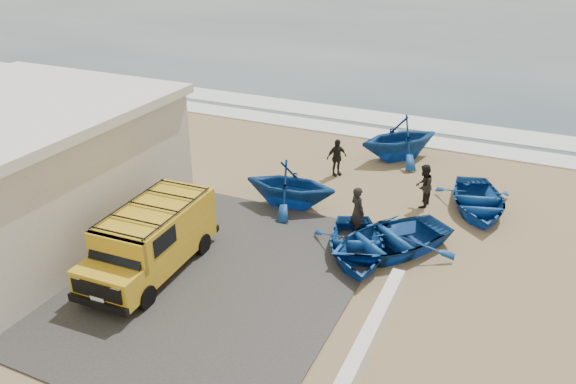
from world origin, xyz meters
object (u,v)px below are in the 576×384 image
(van, at_px, (152,238))
(fisherman_middle, at_px, (424,186))
(boat_mid_left, at_px, (290,184))
(fisherman_back, at_px, (337,157))
(boat_far_left, at_px, (400,138))
(boat_mid_right, at_px, (478,201))
(building, at_px, (8,169))
(boat_near_left, at_px, (356,246))
(parapet, at_px, (366,342))
(boat_near_right, at_px, (388,239))
(fisherman_front, at_px, (357,211))

(van, relative_size, fisherman_middle, 2.96)
(boat_mid_left, relative_size, fisherman_back, 2.16)
(van, distance_m, boat_far_left, 12.38)
(boat_mid_right, bearing_deg, building, -166.99)
(van, xyz_separation_m, boat_near_left, (5.20, 3.17, -0.71))
(fisherman_back, bearing_deg, boat_mid_left, -150.18)
(parapet, xyz_separation_m, boat_near_right, (-0.76, 4.68, 0.16))
(boat_mid_right, distance_m, fisherman_front, 4.85)
(boat_near_left, xyz_separation_m, boat_far_left, (-0.86, 8.42, 0.60))
(building, height_order, boat_far_left, building)
(building, xyz_separation_m, boat_far_left, (10.05, 11.39, -1.19))
(van, relative_size, boat_far_left, 1.29)
(parapet, height_order, fisherman_back, fisherman_back)
(boat_mid_left, xyz_separation_m, fisherman_back, (0.55, 3.35, -0.10))
(parapet, relative_size, boat_near_left, 1.66)
(boat_far_left, relative_size, fisherman_front, 2.15)
(boat_near_right, xyz_separation_m, fisherman_back, (-3.54, 4.93, 0.34))
(boat_near_right, height_order, boat_mid_left, boat_mid_left)
(building, height_order, parapet, building)
(boat_near_left, relative_size, boat_mid_right, 0.95)
(fisherman_front, bearing_deg, boat_near_left, 145.27)
(van, bearing_deg, boat_mid_left, 68.35)
(building, xyz_separation_m, fisherman_front, (10.49, 4.29, -1.30))
(boat_far_left, bearing_deg, building, -89.76)
(building, bearing_deg, boat_far_left, 48.58)
(boat_near_left, bearing_deg, fisherman_front, 85.34)
(fisherman_middle, xyz_separation_m, fisherman_back, (-3.81, 1.34, -0.03))
(fisherman_middle, height_order, fisherman_back, fisherman_middle)
(boat_near_left, xyz_separation_m, boat_mid_right, (2.98, 4.73, 0.02))
(van, bearing_deg, parapet, -8.91)
(van, relative_size, boat_mid_left, 1.43)
(boat_mid_left, distance_m, fisherman_back, 3.39)
(boat_near_right, bearing_deg, boat_mid_left, -163.28)
(boat_near_right, distance_m, boat_mid_right, 4.57)
(boat_near_left, bearing_deg, fisherman_back, 93.24)
(boat_near_left, xyz_separation_m, fisherman_front, (-0.42, 1.31, 0.49))
(boat_mid_left, relative_size, fisherman_front, 1.93)
(parapet, height_order, boat_mid_left, boat_mid_left)
(parapet, height_order, boat_near_left, boat_near_left)
(boat_near_left, xyz_separation_m, boat_mid_left, (-3.27, 2.29, 0.50))
(parapet, relative_size, fisherman_middle, 3.71)
(boat_near_left, relative_size, boat_mid_left, 1.09)
(parapet, xyz_separation_m, boat_far_left, (-2.45, 12.39, 0.70))
(parapet, bearing_deg, building, 175.42)
(fisherman_back, bearing_deg, boat_mid_right, -59.81)
(parapet, height_order, fisherman_middle, fisherman_middle)
(boat_mid_right, relative_size, fisherman_front, 2.22)
(parapet, relative_size, fisherman_front, 3.48)
(fisherman_front, xyz_separation_m, fisherman_middle, (1.52, 2.98, -0.05))
(boat_near_left, bearing_deg, boat_near_right, 18.00)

